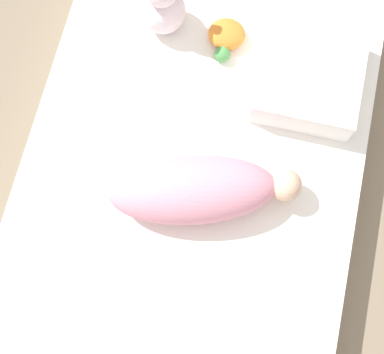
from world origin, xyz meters
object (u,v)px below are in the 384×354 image
object	(u,v)px
swaddled_baby	(197,190)
bunny_plush	(162,5)
pillow	(309,76)
turtle_plush	(226,37)

from	to	relation	value
swaddled_baby	bunny_plush	size ratio (longest dim) A/B	1.99
pillow	turtle_plush	xyz separation A→B (m)	(-0.09, -0.29, -0.03)
swaddled_baby	turtle_plush	bearing A→B (deg)	76.41
turtle_plush	pillow	bearing A→B (deg)	72.41
swaddled_baby	bunny_plush	distance (m)	0.61
bunny_plush	turtle_plush	world-z (taller)	bunny_plush
swaddled_baby	pillow	world-z (taller)	swaddled_baby
pillow	bunny_plush	distance (m)	0.52
pillow	turtle_plush	size ratio (longest dim) A/B	2.25
swaddled_baby	turtle_plush	distance (m)	0.54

